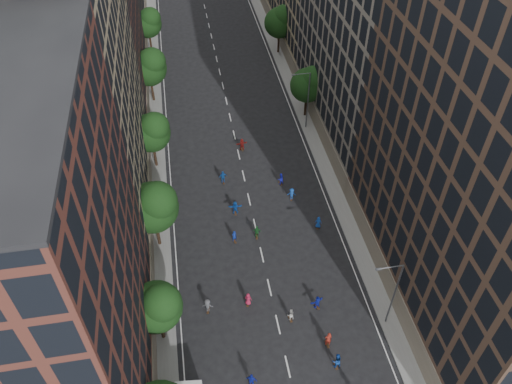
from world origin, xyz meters
The scene contains 32 objects.
ground centered at (0.00, 40.00, 0.00)m, with size 240.00×240.00×0.00m, color black.
sidewalk_left centered at (-12.00, 47.50, 0.07)m, with size 4.00×105.00×0.15m, color slate.
sidewalk_right centered at (12.00, 47.50, 0.07)m, with size 4.00×105.00×0.15m, color slate.
bldg_left_a centered at (-19.00, 11.00, 15.00)m, with size 14.00×22.00×30.00m, color #4E251E.
bldg_left_b centered at (-19.00, 35.00, 17.00)m, with size 14.00×26.00×34.00m, color #8B7B5B.
bldg_left_c centered at (-19.00, 58.00, 14.00)m, with size 14.00×20.00×28.00m, color #4E251E.
bldg_right_a centered at (19.00, 15.00, 18.00)m, with size 14.00×30.00×36.00m, color #453125.
bldg_right_b centered at (19.00, 44.00, 16.50)m, with size 14.00×28.00×33.00m, color #6C6359.
tree_left_1 centered at (-11.02, 13.86, 5.55)m, with size 4.80×4.80×8.21m.
tree_left_2 centered at (-10.99, 25.83, 6.36)m, with size 5.60×5.60×9.45m.
tree_left_3 centered at (-11.02, 39.85, 5.82)m, with size 5.00×5.00×8.58m.
tree_left_4 centered at (-11.00, 55.84, 6.10)m, with size 5.40×5.40×9.08m.
tree_left_5 centered at (-11.02, 71.86, 5.68)m, with size 4.80×4.80×8.33m.
tree_right_a centered at (11.38, 47.85, 5.63)m, with size 5.00×5.00×8.39m.
tree_right_b centered at (11.39, 67.85, 5.96)m, with size 5.20×5.20×8.83m.
streetlamp_near centered at (10.37, 12.00, 5.17)m, with size 2.64×0.22×9.06m.
streetlamp_far centered at (10.37, 45.00, 5.17)m, with size 2.64×0.22×9.06m.
skater_2 centered at (4.39, 8.33, 0.94)m, with size 0.92×0.71×1.88m, color #123B96.
skater_4 centered at (-3.57, 7.85, 0.88)m, with size 1.03×0.43×1.76m, color #131E9A.
skater_5 centered at (4.31, 14.84, 0.79)m, with size 1.47×0.47×1.58m, color #1624B3.
skater_6 centered at (-2.52, 16.38, 0.79)m, with size 0.77×0.50×1.57m, color #AA1C3D.
skater_7 centered at (4.23, 10.57, 0.95)m, with size 0.69×0.45×1.90m, color maroon.
skater_8 centered at (1.32, 13.89, 0.76)m, with size 0.74×0.58×1.53m, color silver.
skater_9 centered at (-6.65, 16.26, 0.85)m, with size 1.09×0.63×1.69m, color #47484D.
skater_10 centered at (-0.09, 25.19, 0.86)m, with size 1.01×0.42×1.73m, color #1B5D26.
skater_11 centered at (-2.00, 29.43, 0.91)m, with size 1.68×0.54×1.82m, color #164EB3.
skater_12 centered at (7.25, 25.50, 0.78)m, with size 0.76×0.50×1.56m, color #1546B0.
skater_13 centered at (-2.75, 25.03, 0.79)m, with size 0.58×0.38×1.58m, color navy.
skater_14 centered at (4.43, 33.65, 0.83)m, with size 0.80×0.62×1.65m, color #151AAE.
skater_15 centered at (5.23, 30.70, 0.81)m, with size 1.05×0.60×1.62m, color #1546AD.
skater_16 centered at (-2.79, 35.16, 0.91)m, with size 1.07×0.44×1.82m, color #154DAB.
skater_17 centered at (0.62, 41.47, 0.88)m, with size 1.63×0.52×1.75m, color maroon.
Camera 1 is at (-6.66, -12.51, 43.51)m, focal length 35.00 mm.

